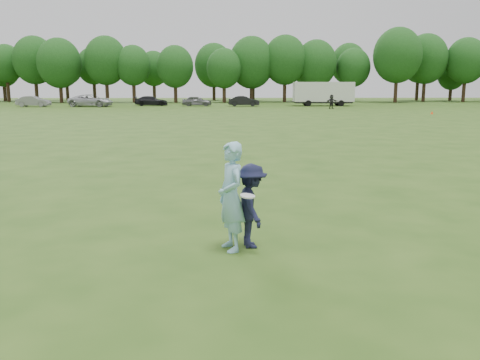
{
  "coord_description": "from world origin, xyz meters",
  "views": [
    {
      "loc": [
        -1.14,
        -8.88,
        3.02
      ],
      "look_at": [
        -0.89,
        1.17,
        1.1
      ],
      "focal_mm": 38.0,
      "sensor_mm": 36.0,
      "label": 1
    }
  ],
  "objects": [
    {
      "name": "defender",
      "position": [
        -0.7,
        0.26,
        0.79
      ],
      "size": [
        0.73,
        1.09,
        1.57
      ],
      "primitive_type": "imported",
      "rotation": [
        0.0,
        0.0,
        1.72
      ],
      "color": "#171933",
      "rests_on": "ground"
    },
    {
      "name": "car_d",
      "position": [
        -11.51,
        61.36,
        0.65
      ],
      "size": [
        4.67,
        2.35,
        1.3
      ],
      "primitive_type": "imported",
      "rotation": [
        0.0,
        0.0,
        1.69
      ],
      "color": "black",
      "rests_on": "ground"
    },
    {
      "name": "car_c",
      "position": [
        -18.99,
        58.76,
        0.79
      ],
      "size": [
        5.98,
        3.35,
        1.58
      ],
      "primitive_type": "imported",
      "rotation": [
        0.0,
        0.0,
        1.44
      ],
      "color": "#B0B1B5",
      "rests_on": "ground"
    },
    {
      "name": "car_f",
      "position": [
        1.1,
        59.56,
        0.68
      ],
      "size": [
        4.18,
        1.63,
        1.36
      ],
      "primitive_type": "imported",
      "rotation": [
        0.0,
        0.0,
        1.52
      ],
      "color": "black",
      "rests_on": "ground"
    },
    {
      "name": "car_b",
      "position": [
        -26.4,
        58.6,
        0.7
      ],
      "size": [
        4.28,
        1.61,
        1.4
      ],
      "primitive_type": "imported",
      "rotation": [
        0.0,
        0.0,
        1.54
      ],
      "color": "gray",
      "rests_on": "ground"
    },
    {
      "name": "cargo_trailer",
      "position": [
        11.87,
        60.42,
        1.78
      ],
      "size": [
        9.0,
        2.75,
        3.2
      ],
      "color": "white",
      "rests_on": "ground"
    },
    {
      "name": "treeline",
      "position": [
        2.81,
        76.9,
        6.26
      ],
      "size": [
        130.35,
        18.39,
        11.74
      ],
      "color": "#332114",
      "rests_on": "ground"
    },
    {
      "name": "car_e",
      "position": [
        -5.22,
        60.3,
        0.67
      ],
      "size": [
        4.07,
        1.92,
        1.34
      ],
      "primitive_type": "imported",
      "rotation": [
        0.0,
        0.0,
        1.48
      ],
      "color": "slate",
      "rests_on": "ground"
    },
    {
      "name": "thrower",
      "position": [
        -1.08,
        0.09,
        1.0
      ],
      "size": [
        0.7,
        0.85,
        2.0
      ],
      "primitive_type": "imported",
      "rotation": [
        0.0,
        0.0,
        -1.21
      ],
      "color": "#8EC7DC",
      "rests_on": "ground"
    },
    {
      "name": "field_cone",
      "position": [
        19.24,
        41.45,
        0.15
      ],
      "size": [
        0.28,
        0.28,
        0.3
      ],
      "primitive_type": "cone",
      "color": "#FF410D",
      "rests_on": "ground"
    },
    {
      "name": "player_far_d",
      "position": [
        11.36,
        52.21,
        0.86
      ],
      "size": [
        1.65,
        1.15,
        1.71
      ],
      "primitive_type": "imported",
      "rotation": [
        0.0,
        0.0,
        0.45
      ],
      "color": "#292929",
      "rests_on": "ground"
    },
    {
      "name": "ground",
      "position": [
        0.0,
        0.0,
        0.0
      ],
      "size": [
        200.0,
        200.0,
        0.0
      ],
      "primitive_type": "plane",
      "color": "#2A4A14",
      "rests_on": "ground"
    },
    {
      "name": "disc_in_play",
      "position": [
        -0.79,
        -0.16,
        1.07
      ],
      "size": [
        0.33,
        0.33,
        0.07
      ],
      "color": "white",
      "rests_on": "ground"
    }
  ]
}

